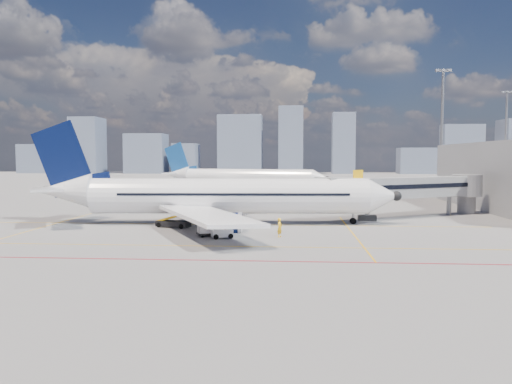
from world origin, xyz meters
TOP-DOWN VIEW (x-y plane):
  - ground at (0.00, 0.00)m, footprint 420.00×420.00m
  - apron_markings at (-0.58, -3.91)m, footprint 90.00×35.12m
  - jet_bridge at (23.51, 16.91)m, footprint 23.55×15.78m
  - floodlight_mast_ne at (38.00, 55.00)m, footprint 3.20×0.61m
  - floodlight_mast_far at (65.00, 90.00)m, footprint 3.20×0.61m
  - distant_skyline at (-6.84, 190.00)m, footprint 243.59×15.18m
  - main_aircraft at (-1.34, 8.40)m, footprint 42.98×37.42m
  - second_aircraft at (-3.48, 61.48)m, footprint 38.40×32.93m
  - baggage_tug at (0.96, -1.77)m, footprint 2.25×1.82m
  - cargo_dolly at (-0.01, -0.45)m, footprint 3.48×2.50m
  - belt_loader at (-5.28, 5.24)m, footprint 5.55×2.93m
  - ramp_worker at (6.59, -0.62)m, footprint 0.70×0.81m

SIDE VIEW (x-z plane):
  - ground at x=0.00m, z-range 0.00..0.00m
  - apron_markings at x=-0.58m, z-range 0.00..0.01m
  - belt_loader at x=-5.28m, z-range -0.54..1.71m
  - baggage_tug at x=0.96m, z-range -0.03..1.34m
  - ramp_worker at x=6.59m, z-range 0.00..1.88m
  - cargo_dolly at x=-0.01m, z-range 0.08..1.83m
  - main_aircraft at x=-1.34m, z-range -3.05..9.48m
  - second_aircraft at x=-3.48m, z-range -2.48..8.92m
  - jet_bridge at x=23.51m, z-range 0.59..6.89m
  - distant_skyline at x=-6.84m, z-range -3.91..27.66m
  - floodlight_mast_ne at x=38.00m, z-range 0.86..26.31m
  - floodlight_mast_far at x=65.00m, z-range 0.86..26.31m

